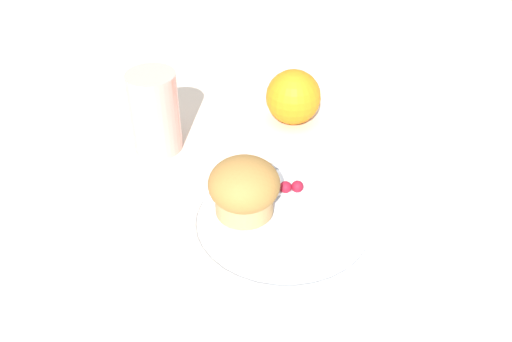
# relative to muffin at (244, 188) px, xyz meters

# --- Properties ---
(ground_plane) EXTENTS (3.00, 3.00, 0.00)m
(ground_plane) POSITION_rel_muffin_xyz_m (0.03, -0.02, -0.05)
(ground_plane) COLOR beige
(plate) EXTENTS (0.22, 0.22, 0.02)m
(plate) POSITION_rel_muffin_xyz_m (0.04, -0.02, -0.04)
(plate) COLOR white
(plate) RESTS_ON ground_plane
(muffin) EXTENTS (0.09, 0.09, 0.07)m
(muffin) POSITION_rel_muffin_xyz_m (0.00, 0.00, 0.00)
(muffin) COLOR tan
(muffin) RESTS_ON plate
(cream_ramekin) EXTENTS (0.05, 0.05, 0.02)m
(cream_ramekin) POSITION_rel_muffin_xyz_m (0.10, -0.02, -0.02)
(cream_ramekin) COLOR silver
(cream_ramekin) RESTS_ON plate
(berry_pair) EXTENTS (0.03, 0.02, 0.02)m
(berry_pair) POSITION_rel_muffin_xyz_m (0.06, 0.03, -0.03)
(berry_pair) COLOR maroon
(berry_pair) RESTS_ON plate
(butter_knife) EXTENTS (0.18, 0.04, 0.00)m
(butter_knife) POSITION_rel_muffin_xyz_m (0.05, 0.03, -0.03)
(butter_knife) COLOR #B7B7BC
(butter_knife) RESTS_ON plate
(orange_fruit) EXTENTS (0.08, 0.08, 0.08)m
(orange_fruit) POSITION_rel_muffin_xyz_m (0.09, 0.23, -0.01)
(orange_fruit) COLOR orange
(orange_fruit) RESTS_ON ground_plane
(juice_glass) EXTENTS (0.07, 0.07, 0.12)m
(juice_glass) POSITION_rel_muffin_xyz_m (-0.11, 0.17, 0.00)
(juice_glass) COLOR #E5998C
(juice_glass) RESTS_ON ground_plane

